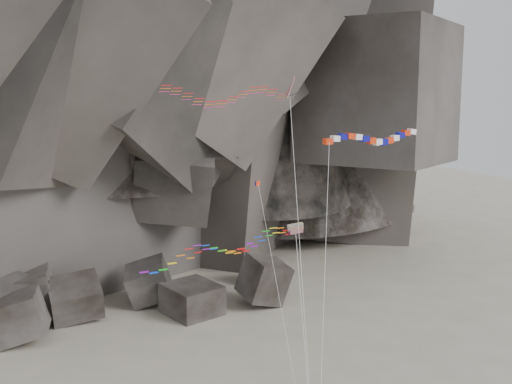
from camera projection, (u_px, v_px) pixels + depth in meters
name	position (u px, v px, depth m)	size (l,w,h in m)	color
headland	(74.00, 2.00, 106.70)	(110.00, 70.00, 84.00)	#4C443E
boulder_field	(79.00, 305.00, 78.19)	(52.42, 15.58, 8.07)	#47423F
delta_kite	(222.00, 94.00, 47.24)	(10.96, 11.85, 28.28)	red
banner_kite	(373.00, 139.00, 53.21)	(16.87, 11.67, 23.68)	red
parafoil_kite	(217.00, 248.00, 45.35)	(13.28, 8.37, 17.30)	yellow
pennant_kite	(270.00, 250.00, 46.73)	(0.69, 9.75, 20.41)	red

